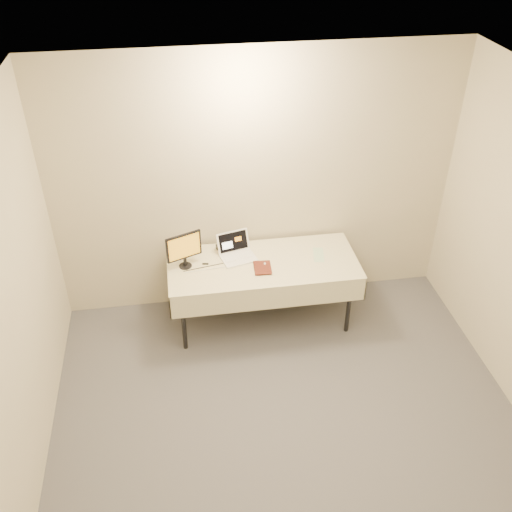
{
  "coord_description": "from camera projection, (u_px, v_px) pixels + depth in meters",
  "views": [
    {
      "loc": [
        -0.77,
        -2.42,
        3.97
      ],
      "look_at": [
        -0.08,
        1.99,
        0.86
      ],
      "focal_mm": 40.0,
      "sensor_mm": 36.0,
      "label": 1
    }
  ],
  "objects": [
    {
      "name": "table",
      "position": [
        263.0,
        268.0,
        5.6
      ],
      "size": [
        1.86,
        0.81,
        0.74
      ],
      "color": "black",
      "rests_on": "ground"
    },
    {
      "name": "alarm_clock",
      "position": [
        222.0,
        246.0,
        5.76
      ],
      "size": [
        0.12,
        0.06,
        0.05
      ],
      "rotation": [
        0.0,
        0.0,
        0.17
      ],
      "color": "black",
      "rests_on": "table"
    },
    {
      "name": "monitor",
      "position": [
        184.0,
        248.0,
        5.39
      ],
      "size": [
        0.34,
        0.16,
        0.36
      ],
      "rotation": [
        0.0,
        0.0,
        0.38
      ],
      "color": "black",
      "rests_on": "table"
    },
    {
      "name": "usb_dongle",
      "position": [
        205.0,
        264.0,
        5.54
      ],
      "size": [
        0.06,
        0.03,
        0.01
      ],
      "primitive_type": "cube",
      "rotation": [
        0.0,
        0.0,
        -0.19
      ],
      "color": "black",
      "rests_on": "table"
    },
    {
      "name": "back_wall",
      "position": [
        256.0,
        185.0,
        5.59
      ],
      "size": [
        4.0,
        0.1,
        2.7
      ],
      "primitive_type": "cube",
      "color": "beige",
      "rests_on": "ground"
    },
    {
      "name": "clicker",
      "position": [
        265.0,
        264.0,
        5.52
      ],
      "size": [
        0.05,
        0.09,
        0.02
      ],
      "primitive_type": "ellipsoid",
      "rotation": [
        0.0,
        0.0,
        -0.12
      ],
      "color": "silver",
      "rests_on": "table"
    },
    {
      "name": "book",
      "position": [
        254.0,
        260.0,
        5.41
      ],
      "size": [
        0.17,
        0.03,
        0.22
      ],
      "primitive_type": "imported",
      "rotation": [
        0.0,
        0.0,
        -0.07
      ],
      "color": "maroon",
      "rests_on": "table"
    },
    {
      "name": "ground",
      "position": [
        307.0,
        496.0,
        4.33
      ],
      "size": [
        5.0,
        5.0,
        0.0
      ],
      "primitive_type": "plane",
      "color": "#4A4A4F",
      "rests_on": "ground"
    },
    {
      "name": "laptop",
      "position": [
        236.0,
        251.0,
        5.63
      ],
      "size": [
        0.39,
        0.38,
        0.22
      ],
      "rotation": [
        0.0,
        0.0,
        0.24
      ],
      "color": "white",
      "rests_on": "table"
    },
    {
      "name": "paper_form",
      "position": [
        319.0,
        255.0,
        5.67
      ],
      "size": [
        0.14,
        0.27,
        0.0
      ],
      "primitive_type": "cube",
      "rotation": [
        0.0,
        0.0,
        -0.18
      ],
      "color": "#B7DAAD",
      "rests_on": "table"
    }
  ]
}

